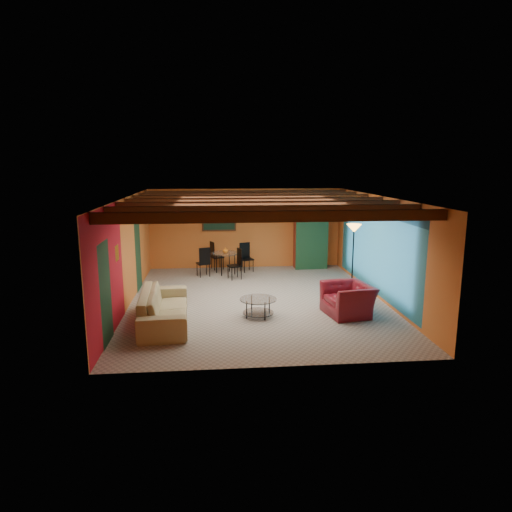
{
  "coord_description": "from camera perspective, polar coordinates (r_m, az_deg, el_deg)",
  "views": [
    {
      "loc": [
        -1.1,
        -11.41,
        3.5
      ],
      "look_at": [
        0.0,
        0.2,
        1.15
      ],
      "focal_mm": 31.94,
      "sensor_mm": 36.0,
      "label": 1
    }
  ],
  "objects": [
    {
      "name": "armchair",
      "position": [
        11.01,
        11.46,
        -5.36
      ],
      "size": [
        1.18,
        1.3,
        0.74
      ],
      "primitive_type": "imported",
      "rotation": [
        0.0,
        0.0,
        -1.39
      ],
      "color": "maroon",
      "rests_on": "ground"
    },
    {
      "name": "sofa",
      "position": [
        10.41,
        -11.43,
        -6.31
      ],
      "size": [
        1.15,
        2.63,
        0.75
      ],
      "primitive_type": "imported",
      "rotation": [
        0.0,
        0.0,
        1.63
      ],
      "color": "#958960",
      "rests_on": "ground"
    },
    {
      "name": "room",
      "position": [
        11.63,
        0.04,
        5.77
      ],
      "size": [
        6.52,
        8.01,
        2.71
      ],
      "color": "gray",
      "rests_on": "ground"
    },
    {
      "name": "dining_table",
      "position": [
        14.78,
        -3.85,
        -0.42
      ],
      "size": [
        2.37,
        2.37,
        0.96
      ],
      "primitive_type": null,
      "rotation": [
        0.0,
        0.0,
        0.35
      ],
      "color": "silver",
      "rests_on": "ground"
    },
    {
      "name": "ceiling_fan",
      "position": [
        11.52,
        0.09,
        5.71
      ],
      "size": [
        1.5,
        1.5,
        0.44
      ],
      "primitive_type": null,
      "color": "#472614",
      "rests_on": "ceiling"
    },
    {
      "name": "vase",
      "position": [
        14.68,
        -3.87,
        1.76
      ],
      "size": [
        0.22,
        0.22,
        0.18
      ],
      "primitive_type": "imported",
      "rotation": [
        0.0,
        0.0,
        -0.32
      ],
      "color": "orange",
      "rests_on": "dining_table"
    },
    {
      "name": "armoire",
      "position": [
        15.68,
        6.81,
        1.91
      ],
      "size": [
        1.09,
        0.57,
        1.88
      ],
      "primitive_type": "cube",
      "rotation": [
        0.0,
        0.0,
        0.05
      ],
      "color": "maroon",
      "rests_on": "ground"
    },
    {
      "name": "potted_plant",
      "position": [
        15.53,
        6.92,
        6.28
      ],
      "size": [
        0.55,
        0.51,
        0.52
      ],
      "primitive_type": "imported",
      "rotation": [
        0.0,
        0.0,
        -0.24
      ],
      "color": "#26661E",
      "rests_on": "armoire"
    },
    {
      "name": "floor_lamp",
      "position": [
        12.6,
        12.02,
        -0.43
      ],
      "size": [
        0.45,
        0.45,
        1.95
      ],
      "primitive_type": null,
      "rotation": [
        0.0,
        0.0,
        0.15
      ],
      "color": "black",
      "rests_on": "ground"
    },
    {
      "name": "painting",
      "position": [
        15.48,
        -4.65,
        4.5
      ],
      "size": [
        1.05,
        0.03,
        0.65
      ],
      "primitive_type": "cube",
      "color": "black",
      "rests_on": "wall_back"
    },
    {
      "name": "coffee_table",
      "position": [
        10.7,
        0.27,
        -6.46
      ],
      "size": [
        1.11,
        1.11,
        0.44
      ],
      "primitive_type": null,
      "rotation": [
        0.0,
        0.0,
        -0.36
      ],
      "color": "silver",
      "rests_on": "ground"
    }
  ]
}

